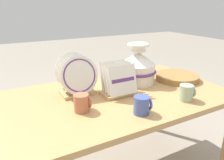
% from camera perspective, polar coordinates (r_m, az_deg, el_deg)
% --- Properties ---
extents(display_table, '(1.60, 0.89, 0.71)m').
position_cam_1_polar(display_table, '(1.50, 0.00, -6.47)').
color(display_table, tan).
rests_on(display_table, ground_plane).
extents(ceramic_vase, '(0.29, 0.29, 0.31)m').
position_cam_1_polar(ceramic_vase, '(1.68, 6.67, 3.54)').
color(ceramic_vase, white).
rests_on(ceramic_vase, display_table).
extents(dish_rack_round_plates, '(0.25, 0.19, 0.27)m').
position_cam_1_polar(dish_rack_round_plates, '(1.46, -9.13, 0.68)').
color(dish_rack_round_plates, tan).
rests_on(dish_rack_round_plates, display_table).
extents(dish_rack_square_plates, '(0.22, 0.17, 0.22)m').
position_cam_1_polar(dish_rack_square_plates, '(1.46, 1.61, -0.92)').
color(dish_rack_square_plates, tan).
rests_on(dish_rack_square_plates, display_table).
extents(wicker_charger_stack, '(0.34, 0.34, 0.04)m').
position_cam_1_polar(wicker_charger_stack, '(1.84, 16.60, 0.74)').
color(wicker_charger_stack, olive).
rests_on(wicker_charger_stack, display_table).
extents(mug_cobalt_glaze, '(0.09, 0.09, 0.10)m').
position_cam_1_polar(mug_cobalt_glaze, '(1.23, 7.84, -6.49)').
color(mug_cobalt_glaze, '#42569E').
rests_on(mug_cobalt_glaze, display_table).
extents(mug_terracotta_glaze, '(0.09, 0.09, 0.10)m').
position_cam_1_polar(mug_terracotta_glaze, '(1.26, -7.81, -5.90)').
color(mug_terracotta_glaze, '#B76647').
rests_on(mug_terracotta_glaze, display_table).
extents(mug_sage_glaze, '(0.09, 0.09, 0.10)m').
position_cam_1_polar(mug_sage_glaze, '(1.46, 18.90, -3.12)').
color(mug_sage_glaze, '#9EB28E').
rests_on(mug_sage_glaze, display_table).
extents(fruit_bowl, '(0.13, 0.13, 0.08)m').
position_cam_1_polar(fruit_bowl, '(1.66, -0.39, -0.11)').
color(fruit_bowl, white).
rests_on(fruit_bowl, display_table).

